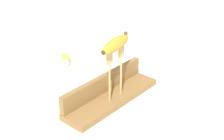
# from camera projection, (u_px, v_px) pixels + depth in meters

# --- Properties ---
(ground_plane) EXTENTS (3.00, 3.00, 0.00)m
(ground_plane) POSITION_uv_depth(u_px,v_px,m) (112.00, 101.00, 1.15)
(ground_plane) COLOR white
(wooden_board) EXTENTS (0.39, 0.10, 0.02)m
(wooden_board) POSITION_uv_depth(u_px,v_px,m) (112.00, 98.00, 1.15)
(wooden_board) COLOR olive
(wooden_board) RESTS_ON ground
(board_backstop) EXTENTS (0.38, 0.02, 0.06)m
(board_backstop) POSITION_uv_depth(u_px,v_px,m) (103.00, 84.00, 1.15)
(board_backstop) COLOR olive
(board_backstop) RESTS_ON wooden_board
(fork_stand_center) EXTENTS (0.08, 0.01, 0.18)m
(fork_stand_center) POSITION_uv_depth(u_px,v_px,m) (115.00, 70.00, 1.08)
(fork_stand_center) COLOR tan
(fork_stand_center) RESTS_ON wooden_board
(banana_raised_center) EXTENTS (0.16, 0.07, 0.04)m
(banana_raised_center) POSITION_uv_depth(u_px,v_px,m) (116.00, 44.00, 1.04)
(banana_raised_center) COLOR gold
(banana_raised_center) RESTS_ON fork_stand_center
(banana_chunk_near) EXTENTS (0.07, 0.07, 0.04)m
(banana_chunk_near) POSITION_uv_depth(u_px,v_px,m) (65.00, 60.00, 1.40)
(banana_chunk_near) COLOR #DBD147
(banana_chunk_near) RESTS_ON ground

